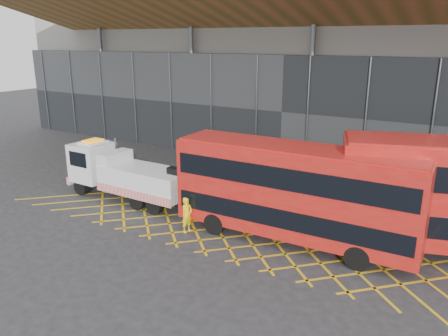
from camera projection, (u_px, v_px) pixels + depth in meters
The scene contains 6 objects.
ground_plane at pixel (164, 208), 24.42m from camera, with size 120.00×120.00×0.00m, color #262628.
road_markings at pixel (239, 226), 22.06m from camera, with size 26.36×7.16×0.01m.
construction_building at pixel (318, 40), 36.05m from camera, with size 55.00×23.97×18.00m.
recovery_truck at pixel (124, 174), 25.38m from camera, with size 9.55×2.46×3.33m.
bus_towed at pixel (294, 190), 19.69m from camera, with size 11.25×2.80×4.56m.
worker at pixel (187, 215), 21.18m from camera, with size 0.64×0.42×1.76m, color yellow.
Camera 1 is at (14.58, -17.82, 9.08)m, focal length 35.00 mm.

